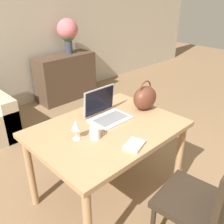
% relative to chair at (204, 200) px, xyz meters
% --- Properties ---
extents(dining_table, '(1.20, 0.89, 0.74)m').
position_rel_chair_xyz_m(dining_table, '(-0.08, 0.85, 0.15)').
color(dining_table, '#A87F56').
rests_on(dining_table, ground_plane).
extents(chair, '(0.48, 0.48, 0.87)m').
position_rel_chair_xyz_m(chair, '(0.00, 0.00, 0.00)').
color(chair, '#2D2319').
rests_on(chair, ground_plane).
extents(sideboard, '(1.02, 0.40, 0.77)m').
position_rel_chair_xyz_m(sideboard, '(1.00, 3.05, -0.11)').
color(sideboard, '#4C3828').
rests_on(sideboard, ground_plane).
extents(laptop, '(0.34, 0.28, 0.26)m').
position_rel_chair_xyz_m(laptop, '(0.02, 0.98, 0.31)').
color(laptop, silver).
rests_on(laptop, dining_table).
extents(drinking_glass, '(0.08, 0.08, 0.09)m').
position_rel_chair_xyz_m(drinking_glass, '(-0.26, 0.79, 0.29)').
color(drinking_glass, silver).
rests_on(drinking_glass, dining_table).
extents(wine_glass, '(0.07, 0.07, 0.16)m').
position_rel_chair_xyz_m(wine_glass, '(-0.37, 0.88, 0.36)').
color(wine_glass, silver).
rests_on(wine_glass, dining_table).
extents(handbag, '(0.25, 0.18, 0.28)m').
position_rel_chair_xyz_m(handbag, '(0.40, 0.86, 0.36)').
color(handbag, '#592D1E').
rests_on(handbag, dining_table).
extents(flower_vase, '(0.34, 0.34, 0.56)m').
position_rel_chair_xyz_m(flower_vase, '(1.13, 3.08, 0.63)').
color(flower_vase, '#333847').
rests_on(flower_vase, sideboard).
extents(book, '(0.19, 0.16, 0.02)m').
position_rel_chair_xyz_m(book, '(-0.13, 0.51, 0.26)').
color(book, beige).
rests_on(book, dining_table).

